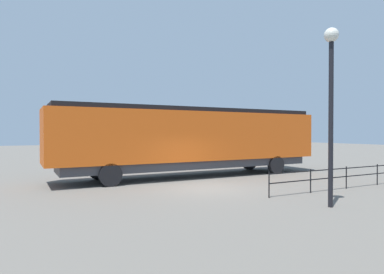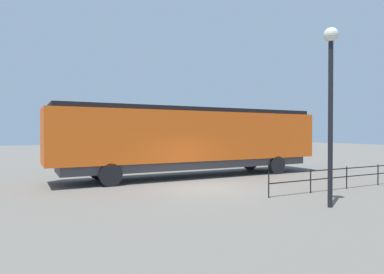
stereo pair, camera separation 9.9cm
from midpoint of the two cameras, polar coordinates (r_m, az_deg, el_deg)
The scene contains 4 objects.
ground_plane at distance 15.25m, azimuth 2.35°, elevation -8.86°, with size 120.00×120.00×0.00m, color #666059.
locomotive at distance 19.33m, azimuth 1.15°, elevation -0.17°, with size 2.95×15.98×3.95m.
lamp_post at distance 12.30m, azimuth 22.66°, elevation 8.36°, with size 0.49×0.49×6.11m.
platform_fence at distance 17.52m, azimuth 27.18°, elevation -5.47°, with size 0.05×11.38×1.01m.
Camera 1 is at (12.97, -7.61, 2.55)m, focal length 30.91 mm.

